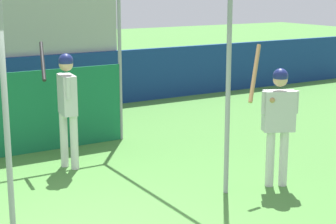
# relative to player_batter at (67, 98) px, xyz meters

# --- Properties ---
(batting_cage) EXTENTS (3.21, 3.53, 3.17)m
(batting_cage) POSITION_rel_player_batter_xyz_m (-0.02, 0.52, 0.18)
(batting_cage) COLOR gray
(batting_cage) RESTS_ON ground
(player_batter) EXTENTS (0.56, 0.95, 2.07)m
(player_batter) POSITION_rel_player_batter_xyz_m (0.00, 0.00, 0.00)
(player_batter) COLOR silver
(player_batter) RESTS_ON ground
(player_waiting) EXTENTS (0.84, 0.58, 2.14)m
(player_waiting) POSITION_rel_player_batter_xyz_m (2.37, -2.44, -0.08)
(player_waiting) COLOR silver
(player_waiting) RESTS_ON ground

